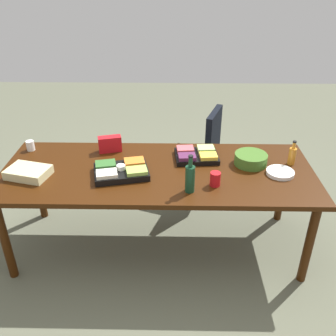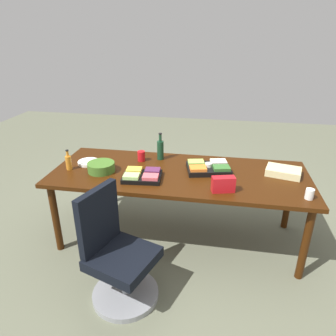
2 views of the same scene
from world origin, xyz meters
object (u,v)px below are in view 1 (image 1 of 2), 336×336
object	(u,v)px
sheet_cake	(28,172)
dressing_bottle	(292,155)
conference_table	(158,177)
fruit_platter	(197,155)
wine_bottle	(190,178)
red_solo_cup	(215,179)
office_chair	(197,163)
salad_bowl	(251,159)
paper_plate_stack	(280,173)
chip_bag_red	(110,144)
veggie_tray	(121,171)
paper_cup	(30,146)

from	to	relation	value
sheet_cake	dressing_bottle	world-z (taller)	dressing_bottle
conference_table	fruit_platter	xyz separation A→B (m)	(-0.33, -0.20, 0.10)
dressing_bottle	conference_table	bearing A→B (deg)	6.26
wine_bottle	dressing_bottle	bearing A→B (deg)	-153.43
conference_table	red_solo_cup	distance (m)	0.51
office_chair	dressing_bottle	world-z (taller)	dressing_bottle
salad_bowl	paper_plate_stack	size ratio (longest dim) A/B	1.22
salad_bowl	chip_bag_red	distance (m)	1.22
red_solo_cup	veggie_tray	world-z (taller)	red_solo_cup
office_chair	paper_cup	distance (m)	1.68
red_solo_cup	dressing_bottle	bearing A→B (deg)	-152.52
salad_bowl	chip_bag_red	world-z (taller)	chip_bag_red
salad_bowl	fruit_platter	world-z (taller)	salad_bowl
paper_cup	sheet_cake	world-z (taller)	paper_cup
office_chair	conference_table	bearing A→B (deg)	66.73
fruit_platter	veggie_tray	bearing A→B (deg)	25.08
red_solo_cup	salad_bowl	world-z (taller)	red_solo_cup
sheet_cake	paper_plate_stack	distance (m)	1.99
office_chair	wine_bottle	world-z (taller)	wine_bottle
conference_table	paper_plate_stack	bearing A→B (deg)	177.07
veggie_tray	paper_cup	distance (m)	0.96
red_solo_cup	salad_bowl	bearing A→B (deg)	-134.10
dressing_bottle	paper_plate_stack	xyz separation A→B (m)	(0.13, 0.17, -0.07)
office_chair	fruit_platter	bearing A→B (deg)	85.66
office_chair	veggie_tray	distance (m)	1.25
conference_table	chip_bag_red	world-z (taller)	chip_bag_red
salad_bowl	wine_bottle	world-z (taller)	wine_bottle
conference_table	fruit_platter	size ratio (longest dim) A/B	6.63
wine_bottle	salad_bowl	bearing A→B (deg)	-141.06
office_chair	fruit_platter	world-z (taller)	office_chair
office_chair	paper_plate_stack	bearing A→B (deg)	123.01
sheet_cake	paper_plate_stack	xyz separation A→B (m)	(-1.99, -0.07, -0.02)
office_chair	sheet_cake	world-z (taller)	office_chair
sheet_cake	paper_plate_stack	world-z (taller)	sheet_cake
office_chair	veggie_tray	bearing A→B (deg)	55.42
salad_bowl	paper_plate_stack	bearing A→B (deg)	142.08
paper_plate_stack	office_chair	bearing A→B (deg)	-56.99
conference_table	dressing_bottle	distance (m)	1.13
office_chair	salad_bowl	xyz separation A→B (m)	(-0.39, 0.77, 0.47)
veggie_tray	chip_bag_red	xyz separation A→B (m)	(0.15, -0.41, 0.03)
wine_bottle	paper_cup	xyz separation A→B (m)	(1.40, -0.64, -0.07)
red_solo_cup	veggie_tray	bearing A→B (deg)	-11.09
conference_table	sheet_cake	world-z (taller)	sheet_cake
paper_plate_stack	salad_bowl	bearing A→B (deg)	-37.92
veggie_tray	conference_table	bearing A→B (deg)	-164.00
fruit_platter	sheet_cake	xyz separation A→B (m)	(1.34, 0.32, 0.00)
conference_table	veggie_tray	bearing A→B (deg)	16.00
conference_table	dressing_bottle	size ratio (longest dim) A/B	12.01
office_chair	salad_bowl	bearing A→B (deg)	117.25
red_solo_cup	veggie_tray	xyz separation A→B (m)	(0.73, -0.14, -0.02)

